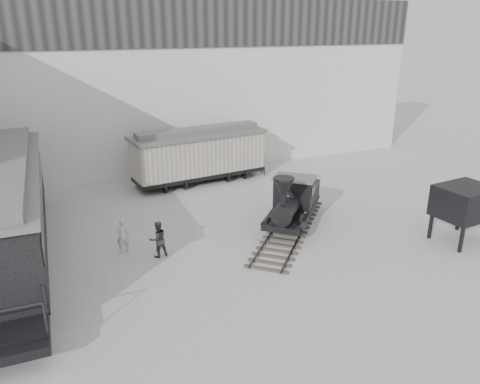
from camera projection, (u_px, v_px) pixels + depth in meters
name	position (u px, v px, depth m)	size (l,w,h in m)	color
ground	(288.00, 261.00, 19.65)	(90.00, 90.00, 0.00)	#9E9E9B
north_wall	(182.00, 86.00, 30.74)	(34.00, 2.51, 11.00)	silver
locomotive	(292.00, 204.00, 22.75)	(7.10, 7.64, 3.03)	#3B3630
boxcar	(199.00, 154.00, 28.98)	(8.69, 3.59, 3.46)	black
passenger_coach	(3.00, 211.00, 19.10)	(3.39, 14.90, 3.97)	black
visitor_a	(123.00, 235.00, 20.18)	(0.58, 0.38, 1.58)	#B9B9B9
visitor_b	(158.00, 239.00, 19.81)	(0.78, 0.61, 1.61)	#39393A
coal_hopper	(464.00, 206.00, 20.97)	(2.59, 2.19, 2.62)	black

